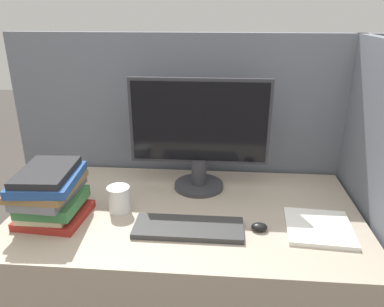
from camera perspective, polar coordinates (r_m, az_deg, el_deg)
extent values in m
cube|color=slate|center=(1.93, 0.44, -3.30)|extent=(1.78, 0.04, 1.41)
cube|color=slate|center=(1.68, 25.18, -9.54)|extent=(0.04, 0.85, 1.41)
cube|color=tan|center=(1.75, -0.72, -19.18)|extent=(1.38, 0.79, 0.75)
cylinder|color=#333338|center=(1.70, 1.05, -4.87)|extent=(0.22, 0.22, 0.02)
cylinder|color=#333338|center=(1.68, 1.06, -2.79)|extent=(0.07, 0.07, 0.12)
cube|color=#333338|center=(1.60, 1.14, 4.86)|extent=(0.60, 0.02, 0.37)
cube|color=black|center=(1.59, 1.11, 4.76)|extent=(0.58, 0.01, 0.35)
cube|color=#333333|center=(1.40, -0.54, -11.27)|extent=(0.40, 0.15, 0.02)
ellipsoid|color=black|center=(1.42, 10.23, -10.96)|extent=(0.06, 0.04, 0.03)
cylinder|color=white|center=(1.53, -11.06, -6.97)|extent=(0.08, 0.08, 0.10)
cylinder|color=white|center=(1.50, -11.20, -5.21)|extent=(0.09, 0.09, 0.01)
cube|color=maroon|center=(1.56, -20.17, -8.78)|extent=(0.25, 0.25, 0.03)
cube|color=#C6B78C|center=(1.56, -20.52, -7.65)|extent=(0.18, 0.25, 0.02)
cube|color=#38723F|center=(1.53, -20.44, -6.89)|extent=(0.22, 0.23, 0.04)
cube|color=slate|center=(1.53, -20.87, -5.50)|extent=(0.20, 0.29, 0.03)
cube|color=olive|center=(1.51, -21.16, -4.58)|extent=(0.22, 0.28, 0.03)
cube|color=#264C8C|center=(1.50, -21.12, -3.65)|extent=(0.24, 0.30, 0.03)
cube|color=#262628|center=(1.49, -21.31, -2.62)|extent=(0.19, 0.27, 0.03)
cube|color=white|center=(1.48, 18.75, -10.61)|extent=(0.25, 0.26, 0.02)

